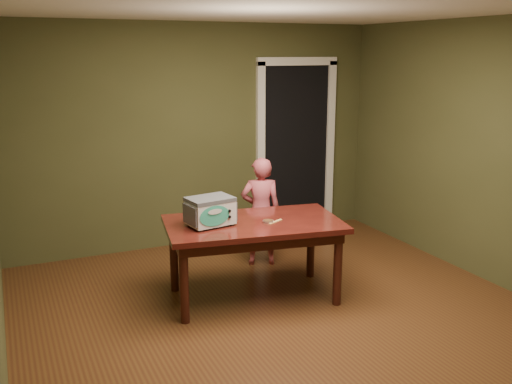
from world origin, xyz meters
TOP-DOWN VIEW (x-y plane):
  - floor at (0.00, 0.00)m, footprint 5.00×5.00m
  - room_shell at (0.00, 0.00)m, footprint 4.52×5.02m
  - doorway at (1.30, 2.78)m, footprint 1.10×0.66m
  - dining_table at (-0.08, 0.72)m, footprint 1.73×1.15m
  - toy_oven at (-0.49, 0.77)m, footprint 0.45×0.34m
  - baking_pan at (0.02, 0.63)m, footprint 0.10×0.10m
  - spatula at (0.09, 0.62)m, footprint 0.17×0.10m
  - child at (0.35, 1.50)m, footprint 0.50×0.41m

SIDE VIEW (x-z plane):
  - floor at x=0.00m, z-range 0.00..0.00m
  - child at x=0.35m, z-range 0.00..1.18m
  - dining_table at x=-0.08m, z-range 0.28..1.03m
  - spatula at x=0.09m, z-range 0.75..0.76m
  - baking_pan at x=0.02m, z-range 0.75..0.77m
  - toy_oven at x=-0.49m, z-range 0.76..1.02m
  - doorway at x=1.30m, z-range -0.07..2.18m
  - room_shell at x=0.00m, z-range 0.40..3.01m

